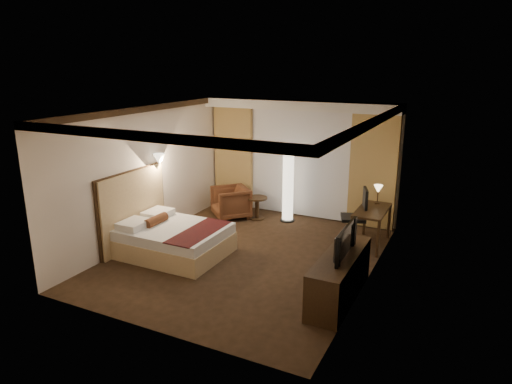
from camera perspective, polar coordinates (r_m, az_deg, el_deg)
The scene contains 21 objects.
floor at distance 8.64m, azimuth -1.19°, elevation -8.01°, with size 4.50×5.50×0.01m, color black.
ceiling at distance 7.94m, azimuth -1.30°, elevation 10.11°, with size 4.50×5.50×0.01m, color white.
back_wall at distance 10.63m, azimuth 5.64°, elevation 4.14°, with size 4.50×0.02×2.70m, color beige.
left_wall at distance 9.41m, azimuth -13.50°, elevation 2.24°, with size 0.02×5.50×2.70m, color beige.
right_wall at distance 7.45m, azimuth 14.29°, elevation -1.37°, with size 0.02×5.50×2.70m, color beige.
crown_molding at distance 7.94m, azimuth -1.30°, elevation 9.68°, with size 4.50×5.50×0.12m, color black, non-canonical shape.
soffit at distance 10.22m, azimuth 5.32°, elevation 10.77°, with size 4.50×0.50×0.20m, color white.
curtain_sheer at distance 10.58m, azimuth 5.47°, elevation 3.53°, with size 2.48×0.04×2.45m, color silver.
curtain_left_drape at distance 11.23m, azimuth -2.78°, elevation 4.30°, with size 1.00×0.14×2.45m, color tan.
curtain_right_drape at distance 10.06m, azimuth 14.42°, elevation 2.46°, with size 1.00×0.14×2.45m, color tan.
wall_sconce at distance 9.42m, azimuth -12.01°, elevation 4.02°, with size 0.24×0.24×0.24m, color white, non-canonical shape.
bed at distance 8.75m, azimuth -10.12°, elevation -6.00°, with size 1.87×1.46×0.55m, color white, non-canonical shape.
headboard at distance 9.16m, azimuth -15.05°, elevation -2.14°, with size 0.12×1.76×1.50m, color tan, non-canonical shape.
armchair at distance 10.61m, azimuth -3.19°, elevation -1.12°, with size 0.78×0.73×0.80m, color #533019.
side_table at distance 10.53m, azimuth 0.14°, elevation -2.02°, with size 0.48×0.48×0.52m, color black, non-canonical shape.
floor_lamp at distance 10.29m, azimuth 4.02°, elevation 0.58°, with size 0.33×0.33×1.58m, color white, non-canonical shape.
desk at distance 9.28m, azimuth 14.19°, elevation -4.29°, with size 0.55×1.16×0.75m, color black, non-canonical shape.
desk_lamp at distance 9.52m, azimuth 14.98°, elevation -0.38°, with size 0.18×0.18×0.34m, color #FFD899, non-canonical shape.
office_chair at distance 9.24m, azimuth 12.06°, elevation -2.93°, with size 0.55×0.55×1.15m, color black, non-canonical shape.
dresser at distance 7.17m, azimuth 10.41°, elevation -10.36°, with size 0.50×1.85×0.72m, color black, non-canonical shape.
television at distance 6.91m, azimuth 10.43°, elevation -5.47°, with size 1.02×0.59×0.13m, color black.
Camera 1 is at (3.66, -7.00, 3.49)m, focal length 32.00 mm.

